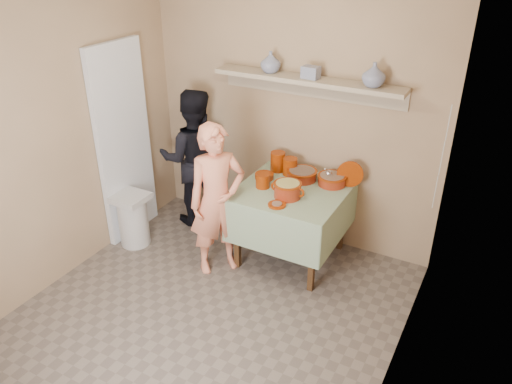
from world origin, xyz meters
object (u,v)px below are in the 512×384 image
Objects in this scene: person_cook at (217,200)px; serving_table at (292,200)px; person_helper at (194,158)px; cazuela_rice at (288,189)px; trash_bin at (133,219)px.

person_cook is 0.71m from serving_table.
person_helper reaches higher than cazuela_rice.
cazuela_rice is 1.68m from trash_bin.
person_helper is at bearing 164.96° from cazuela_rice.
serving_table is 0.26m from cazuela_rice.
person_helper reaches higher than person_cook.
trash_bin is at bearing -160.54° from serving_table.
trash_bin is (-1.54, -0.37, -0.56)m from cazuela_rice.
serving_table is 2.95× the size of cazuela_rice.
person_helper is 1.30m from cazuela_rice.
person_helper is 1.24m from serving_table.
person_helper is 4.54× the size of cazuela_rice.
cazuela_rice is (1.25, -0.34, 0.10)m from person_helper.
cazuela_rice is at bearing 13.50° from trash_bin.
trash_bin is (-0.99, -0.07, -0.44)m from person_cook.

